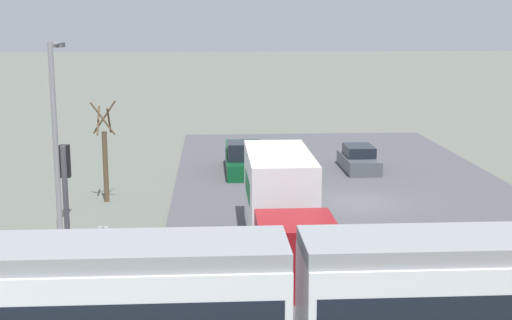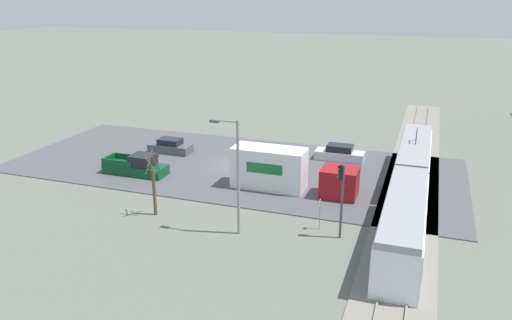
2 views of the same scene
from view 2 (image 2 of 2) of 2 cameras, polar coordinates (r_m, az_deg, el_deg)
ground_plane at (r=46.51m, az=-2.72°, el=-0.65°), size 320.00×320.00×0.00m
road_surface at (r=46.50m, az=-2.72°, el=-0.61°), size 17.58×41.19×0.08m
rail_bed at (r=43.41m, az=17.27°, el=-2.87°), size 65.42×4.40×0.22m
light_rail_tram at (r=38.30m, az=17.12°, el=-3.09°), size 25.48×2.57×4.46m
box_truck at (r=40.27m, az=3.40°, el=-1.29°), size 2.50×10.18×3.36m
pickup_truck at (r=45.18m, az=-13.48°, el=-0.71°), size 2.00×5.70×1.84m
sedan_car_0 at (r=50.71m, az=-9.76°, el=1.52°), size 1.81×4.26×1.41m
sedan_car_1 at (r=48.38m, az=9.54°, el=0.73°), size 1.78×4.63×1.47m
traffic_light_pole at (r=32.27m, az=9.72°, el=-3.54°), size 0.28×0.47×5.05m
street_tree at (r=36.29m, az=-11.59°, el=-2.97°), size 1.14×0.95×4.83m
street_lamp_near_crossing at (r=32.02m, az=-2.40°, el=-1.09°), size 0.36×1.95×7.79m
no_parking_sign at (r=33.98m, az=7.31°, el=-5.82°), size 0.32×0.08×2.19m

